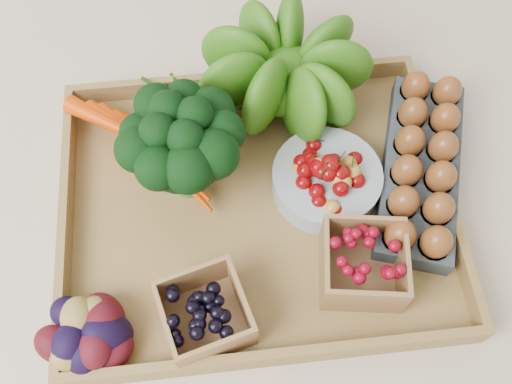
{
  "coord_description": "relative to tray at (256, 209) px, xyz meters",
  "views": [
    {
      "loc": [
        -0.04,
        -0.36,
        0.76
      ],
      "look_at": [
        0.0,
        0.0,
        0.06
      ],
      "focal_mm": 40.0,
      "sensor_mm": 36.0,
      "label": 1
    }
  ],
  "objects": [
    {
      "name": "ground",
      "position": [
        0.0,
        0.0,
        -0.01
      ],
      "size": [
        4.0,
        4.0,
        0.0
      ],
      "primitive_type": "plane",
      "color": "beige",
      "rests_on": "ground"
    },
    {
      "name": "tray",
      "position": [
        0.0,
        0.0,
        0.0
      ],
      "size": [
        0.55,
        0.45,
        0.01
      ],
      "primitive_type": "cube",
      "color": "olive",
      "rests_on": "ground"
    },
    {
      "name": "carrots",
      "position": [
        -0.14,
        0.1,
        0.03
      ],
      "size": [
        0.19,
        0.14,
        0.05
      ],
      "primitive_type": null,
      "color": "#D93900",
      "rests_on": "tray"
    },
    {
      "name": "lettuce",
      "position": [
        0.06,
        0.18,
        0.09
      ],
      "size": [
        0.17,
        0.17,
        0.17
      ],
      "primitive_type": "sphere",
      "color": "#1F5B0E",
      "rests_on": "tray"
    },
    {
      "name": "broccoli",
      "position": [
        -0.09,
        0.05,
        0.07
      ],
      "size": [
        0.17,
        0.17,
        0.13
      ],
      "primitive_type": null,
      "color": "black",
      "rests_on": "tray"
    },
    {
      "name": "cherry_bowl",
      "position": [
        0.1,
        0.02,
        0.03
      ],
      "size": [
        0.16,
        0.16,
        0.04
      ],
      "primitive_type": "cylinder",
      "color": "#8C9EA5",
      "rests_on": "tray"
    },
    {
      "name": "egg_carton",
      "position": [
        0.24,
        0.03,
        0.03
      ],
      "size": [
        0.2,
        0.32,
        0.04
      ],
      "primitive_type": "cube",
      "rotation": [
        0.0,
        0.0,
        -0.32
      ],
      "color": "#353E44",
      "rests_on": "tray"
    },
    {
      "name": "potatoes",
      "position": [
        -0.23,
        -0.17,
        0.05
      ],
      "size": [
        0.14,
        0.14,
        0.08
      ],
      "primitive_type": null,
      "color": "#370810",
      "rests_on": "tray"
    },
    {
      "name": "punnet_blackberry",
      "position": [
        -0.08,
        -0.16,
        0.04
      ],
      "size": [
        0.13,
        0.13,
        0.07
      ],
      "primitive_type": "cube",
      "rotation": [
        0.0,
        0.0,
        0.26
      ],
      "color": "black",
      "rests_on": "tray"
    },
    {
      "name": "punnet_raspberry",
      "position": [
        0.13,
        -0.12,
        0.04
      ],
      "size": [
        0.12,
        0.12,
        0.07
      ],
      "primitive_type": "cube",
      "rotation": [
        0.0,
        0.0,
        -0.16
      ],
      "color": "#680413",
      "rests_on": "tray"
    }
  ]
}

